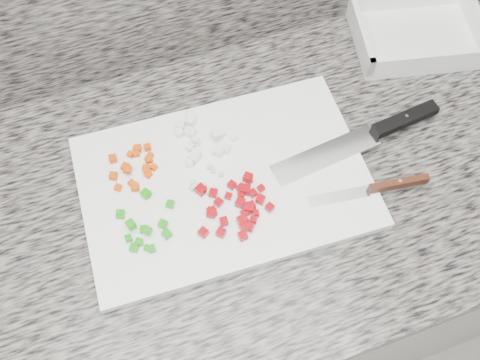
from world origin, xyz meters
name	(u,v)px	position (x,y,z in m)	size (l,w,h in m)	color
cabinet	(202,287)	(0.00, 1.44, 0.43)	(3.92, 0.62, 0.86)	beige
countertop	(185,206)	(0.00, 1.44, 0.88)	(3.96, 0.64, 0.04)	slate
cutting_board	(225,182)	(0.07, 1.45, 0.91)	(0.47, 0.31, 0.02)	white
carrot_pile	(135,165)	(-0.06, 1.52, 0.92)	(0.08, 0.09, 0.02)	#D04504
onion_pile	(199,137)	(0.06, 1.53, 0.92)	(0.10, 0.11, 0.02)	white
green_pepper_pile	(144,225)	(-0.07, 1.41, 0.92)	(0.10, 0.11, 0.02)	#17950D
red_pepper_pile	(237,205)	(0.07, 1.39, 0.92)	(0.13, 0.12, 0.01)	#9E0209
garlic_pile	(203,184)	(0.04, 1.45, 0.92)	(0.06, 0.05, 0.01)	beige
chef_knife	(378,131)	(0.35, 1.44, 0.92)	(0.32, 0.07, 0.02)	silver
paring_knife	(383,187)	(0.31, 1.34, 0.92)	(0.20, 0.04, 0.02)	silver
tray	(417,34)	(0.53, 1.62, 0.92)	(0.27, 0.22, 0.05)	white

